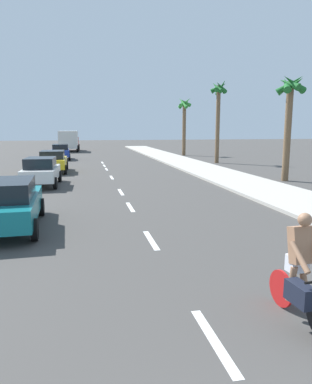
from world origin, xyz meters
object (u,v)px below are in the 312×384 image
palm_tree_mid (290,102)px  palm_tree_far (218,102)px  cyclist (300,274)px  parked_car_yellow (53,161)px  parked_car_white (41,171)px  delivery_truck (69,140)px  parked_car_teal (5,203)px  palm_tree_distant (184,113)px  parked_car_blue (60,151)px

palm_tree_mid → palm_tree_far: 11.86m
cyclist → palm_tree_far: palm_tree_far is taller
parked_car_yellow → palm_tree_mid: (14.07, -7.33, 3.80)m
parked_car_white → delivery_truck: size_ratio=0.65×
parked_car_yellow → parked_car_teal: bearing=-91.4°
palm_tree_mid → palm_tree_distant: palm_tree_distant is taller
cyclist → delivery_truck: size_ratio=0.29×
palm_tree_distant → parked_car_yellow: bearing=-134.1°
parked_car_white → parked_car_teal: bearing=-89.4°
palm_tree_far → palm_tree_distant: (-0.37, 9.80, -0.63)m
parked_car_blue → palm_tree_distant: size_ratio=0.60×
cyclist → parked_car_yellow: bearing=-79.5°
cyclist → parked_car_white: cyclist is taller
palm_tree_distant → delivery_truck: bearing=142.2°
parked_car_yellow → delivery_truck: size_ratio=0.68×
parked_car_yellow → palm_tree_far: 15.62m
parked_car_blue → palm_tree_mid: size_ratio=0.65×
delivery_truck → palm_tree_mid: palm_tree_mid is taller
parked_car_white → delivery_truck: 31.20m
parked_car_yellow → palm_tree_distant: palm_tree_distant is taller
parked_car_white → palm_tree_far: 18.65m
delivery_truck → palm_tree_far: bearing=-53.9°
palm_tree_mid → palm_tree_far: (0.16, 11.82, 0.85)m
parked_car_white → parked_car_blue: size_ratio=0.99×
parked_car_white → palm_tree_distant: palm_tree_distant is taller
cyclist → palm_tree_mid: bearing=-123.4°
cyclist → parked_car_white: size_ratio=0.44×
cyclist → palm_tree_mid: (8.65, 14.85, 3.81)m
parked_car_teal → parked_car_yellow: 15.32m
cyclist → parked_car_teal: bearing=-53.2°
palm_tree_mid → palm_tree_distant: 21.62m
parked_car_white → palm_tree_far: palm_tree_far is taller
cyclist → parked_car_blue: (-5.48, 33.26, 0.01)m
cyclist → parked_car_white: (-5.59, 15.76, 0.01)m
palm_tree_mid → palm_tree_far: palm_tree_far is taller
parked_car_teal → palm_tree_mid: size_ratio=0.72×
parked_car_teal → parked_car_blue: same height
parked_car_yellow → palm_tree_distant: size_ratio=0.63×
parked_car_white → palm_tree_distant: 25.33m
cyclist → parked_car_yellow: 22.84m
parked_car_yellow → parked_car_blue: same height
delivery_truck → palm_tree_mid: bearing=-65.1°
palm_tree_far → palm_tree_distant: 9.82m
parked_car_blue → cyclist: bearing=-83.3°
delivery_truck → palm_tree_far: 24.88m
delivery_truck → palm_tree_distant: 17.40m
parked_car_teal → palm_tree_far: bearing=51.4°
parked_car_white → parked_car_blue: same height
parked_car_yellow → parked_car_blue: (-0.07, 11.07, -0.00)m
cyclist → parked_car_blue: bearing=-83.8°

